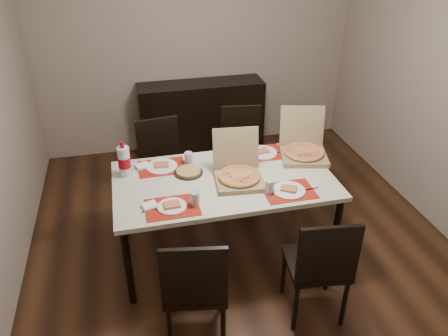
% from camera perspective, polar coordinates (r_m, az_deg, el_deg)
% --- Properties ---
extents(ground, '(3.80, 4.00, 0.02)m').
position_cam_1_polar(ground, '(4.19, 1.90, -8.95)').
color(ground, '#3C2212').
rests_on(ground, ground).
extents(room_walls, '(3.84, 4.02, 2.62)m').
position_cam_1_polar(room_walls, '(3.77, 0.58, 16.44)').
color(room_walls, gray).
rests_on(room_walls, ground).
extents(sideboard, '(1.50, 0.40, 0.90)m').
position_cam_1_polar(sideboard, '(5.44, -2.93, 6.54)').
color(sideboard, black).
rests_on(sideboard, ground).
extents(dining_table, '(1.80, 1.00, 0.75)m').
position_cam_1_polar(dining_table, '(3.63, 0.00, -2.27)').
color(dining_table, beige).
rests_on(dining_table, ground).
extents(chair_near_left, '(0.49, 0.49, 0.93)m').
position_cam_1_polar(chair_near_left, '(2.99, -3.80, -15.09)').
color(chair_near_left, black).
rests_on(chair_near_left, ground).
extents(chair_near_right, '(0.47, 0.47, 0.93)m').
position_cam_1_polar(chair_near_right, '(3.20, 12.42, -12.16)').
color(chair_near_right, black).
rests_on(chair_near_right, ground).
extents(chair_far_left, '(0.46, 0.46, 0.93)m').
position_cam_1_polar(chair_far_left, '(4.36, -8.16, 0.78)').
color(chair_far_left, black).
rests_on(chair_far_left, ground).
extents(chair_far_right, '(0.48, 0.48, 0.93)m').
position_cam_1_polar(chair_far_right, '(4.60, 2.34, 2.72)').
color(chair_far_right, black).
rests_on(chair_far_right, ground).
extents(setting_near_left, '(0.44, 0.30, 0.11)m').
position_cam_1_polar(setting_near_left, '(3.27, -6.34, -4.73)').
color(setting_near_left, '#AA170B').
rests_on(setting_near_left, dining_table).
extents(setting_near_right, '(0.45, 0.30, 0.11)m').
position_cam_1_polar(setting_near_right, '(3.45, 7.81, -2.78)').
color(setting_near_right, '#AA170B').
rests_on(setting_near_right, dining_table).
extents(setting_far_left, '(0.53, 0.30, 0.11)m').
position_cam_1_polar(setting_far_left, '(3.79, -7.57, 0.47)').
color(setting_far_left, '#AA170B').
rests_on(setting_far_left, dining_table).
extents(setting_far_right, '(0.49, 0.30, 0.11)m').
position_cam_1_polar(setting_far_right, '(3.96, 4.55, 2.05)').
color(setting_far_right, '#AA170B').
rests_on(setting_far_right, dining_table).
extents(napkin_loose, '(0.14, 0.15, 0.02)m').
position_cam_1_polar(napkin_loose, '(3.54, 0.07, -1.69)').
color(napkin_loose, white).
rests_on(napkin_loose, dining_table).
extents(pizza_box_center, '(0.42, 0.46, 0.38)m').
position_cam_1_polar(pizza_box_center, '(3.55, 1.90, -0.72)').
color(pizza_box_center, olive).
rests_on(pizza_box_center, dining_table).
extents(pizza_box_right, '(0.49, 0.52, 0.40)m').
position_cam_1_polar(pizza_box_right, '(3.97, 10.31, 2.38)').
color(pizza_box_right, olive).
rests_on(pizza_box_right, dining_table).
extents(faina_plate, '(0.24, 0.24, 0.03)m').
position_cam_1_polar(faina_plate, '(3.67, -4.65, -0.52)').
color(faina_plate, black).
rests_on(faina_plate, dining_table).
extents(dip_bowl, '(0.16, 0.16, 0.03)m').
position_cam_1_polar(dip_bowl, '(3.78, 0.32, 0.60)').
color(dip_bowl, white).
rests_on(dip_bowl, dining_table).
extents(soda_bottle, '(0.10, 0.10, 0.31)m').
position_cam_1_polar(soda_bottle, '(3.67, -12.89, 0.84)').
color(soda_bottle, silver).
rests_on(soda_bottle, dining_table).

